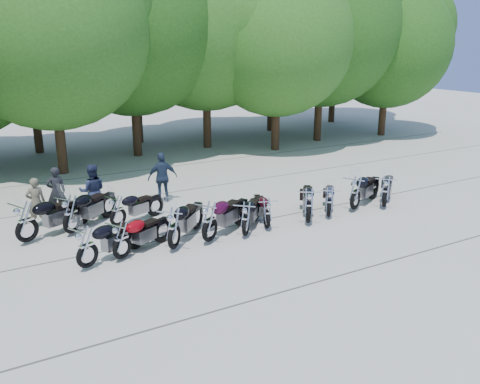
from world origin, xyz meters
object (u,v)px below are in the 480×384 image
motorcycle_0 (87,246)px  rider_3 (56,191)px  motorcycle_3 (210,220)px  motorcycle_11 (71,213)px  motorcycle_7 (329,201)px  motorcycle_2 (174,227)px  motorcycle_12 (118,210)px  rider_2 (163,177)px  motorcycle_9 (385,191)px  motorcycle_5 (267,212)px  rider_0 (36,202)px  motorcycle_4 (246,218)px  motorcycle_10 (26,221)px  rider_1 (93,191)px  motorcycle_1 (121,239)px  motorcycle_8 (356,192)px  motorcycle_6 (309,205)px

motorcycle_0 → rider_3: 4.84m
motorcycle_0 → motorcycle_3: (3.54, 0.02, 0.05)m
motorcycle_3 → motorcycle_11: 4.29m
motorcycle_0 → motorcycle_7: motorcycle_0 is taller
motorcycle_2 → motorcycle_12: bearing=-26.8°
motorcycle_7 → motorcycle_12: 6.90m
rider_3 → rider_2: bearing=174.5°
motorcycle_9 → motorcycle_12: motorcycle_9 is taller
motorcycle_5 → motorcycle_11: (-5.40, 2.57, 0.13)m
motorcycle_5 → rider_0: rider_0 is taller
motorcycle_4 → motorcycle_2: bearing=39.4°
motorcycle_10 → rider_1: bearing=-82.7°
motorcycle_10 → motorcycle_11: 1.29m
rider_1 → motorcycle_1: bearing=100.0°
motorcycle_1 → motorcycle_10: bearing=12.2°
motorcycle_5 → motorcycle_8: (3.64, 0.01, 0.12)m
motorcycle_3 → motorcycle_4: motorcycle_3 is taller
motorcycle_1 → motorcycle_12: bearing=-41.5°
motorcycle_5 → rider_1: size_ratio=1.13×
rider_1 → rider_2: 2.67m
motorcycle_4 → motorcycle_9: bearing=-138.0°
motorcycle_9 → motorcycle_10: size_ratio=0.91×
rider_1 → rider_2: rider_2 is taller
rider_2 → rider_3: (-3.67, 0.35, -0.08)m
motorcycle_2 → motorcycle_5: (3.16, 0.10, -0.13)m
motorcycle_1 → motorcycle_12: (0.65, 2.52, -0.03)m
rider_2 → motorcycle_11: bearing=32.7°
motorcycle_0 → rider_0: 4.09m
motorcycle_5 → rider_0: size_ratio=1.28×
motorcycle_7 → motorcycle_11: size_ratio=0.83×
motorcycle_2 → rider_0: (-3.02, 4.00, 0.09)m
motorcycle_12 → rider_3: rider_3 is taller
motorcycle_7 → rider_0: rider_0 is taller
rider_3 → motorcycle_0: bearing=87.8°
motorcycle_0 → rider_0: (-0.59, 4.05, 0.14)m
rider_0 → rider_2: rider_2 is taller
rider_1 → rider_0: bearing=14.9°
motorcycle_11 → rider_1: size_ratio=1.39×
motorcycle_8 → motorcycle_10: motorcycle_10 is taller
motorcycle_0 → motorcycle_11: motorcycle_11 is taller
rider_0 → motorcycle_7: bearing=155.7°
rider_2 → rider_3: rider_2 is taller
motorcycle_3 → motorcycle_11: (-3.35, 2.68, -0.01)m
motorcycle_10 → motorcycle_3: bearing=-144.4°
motorcycle_7 → motorcycle_8: bearing=-135.1°
motorcycle_0 → motorcycle_6: size_ratio=0.98×
motorcycle_2 → motorcycle_3: 1.11m
motorcycle_1 → motorcycle_12: 2.60m
motorcycle_6 → motorcycle_5: bearing=25.3°
motorcycle_7 → motorcycle_8: 1.25m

